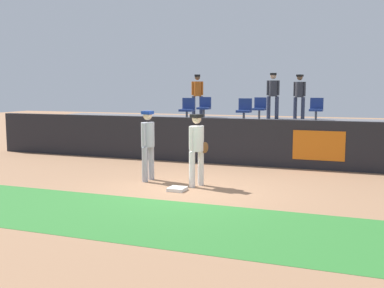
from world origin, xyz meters
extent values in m
plane|color=#936B4C|center=(0.00, 0.00, 0.00)|extent=(60.00, 60.00, 0.00)
cube|color=#2D722D|center=(0.00, -2.44, 0.00)|extent=(18.00, 2.80, 0.01)
cube|color=white|center=(-0.28, -0.07, 0.04)|extent=(0.40, 0.40, 0.08)
cylinder|color=white|center=(0.04, 0.71, 0.44)|extent=(0.15, 0.15, 0.88)
cylinder|color=white|center=(-0.09, 0.42, 0.44)|extent=(0.15, 0.15, 0.88)
cylinder|color=white|center=(-0.02, 0.56, 1.18)|extent=(0.44, 0.44, 0.62)
sphere|color=beige|center=(-0.02, 0.56, 1.67)|extent=(0.23, 0.23, 0.23)
cube|color=black|center=(-0.02, 0.56, 1.74)|extent=(0.31, 0.31, 0.08)
cylinder|color=white|center=(0.06, 0.75, 1.20)|extent=(0.09, 0.09, 0.58)
cylinder|color=white|center=(-0.10, 0.37, 1.20)|extent=(0.09, 0.09, 0.58)
ellipsoid|color=brown|center=(0.15, 0.71, 0.96)|extent=(0.19, 0.23, 0.28)
cylinder|color=#9EA3AD|center=(-1.43, 0.92, 0.45)|extent=(0.15, 0.15, 0.90)
cylinder|color=#9EA3AD|center=(-1.45, 0.60, 0.45)|extent=(0.15, 0.15, 0.90)
cylinder|color=#9EA3AD|center=(-1.44, 0.76, 1.21)|extent=(0.37, 0.37, 0.63)
sphere|color=beige|center=(-1.44, 0.76, 1.71)|extent=(0.23, 0.23, 0.23)
cube|color=#193899|center=(-1.44, 0.76, 1.79)|extent=(0.27, 0.27, 0.08)
cylinder|color=#9EA3AD|center=(-1.42, 0.97, 1.24)|extent=(0.09, 0.09, 0.59)
cylinder|color=#9EA3AD|center=(-1.46, 0.55, 1.24)|extent=(0.09, 0.09, 0.59)
cube|color=black|center=(0.00, 4.07, 0.73)|extent=(18.00, 0.24, 1.46)
cube|color=orange|center=(2.59, 3.94, 0.73)|extent=(1.50, 0.02, 0.88)
cube|color=#59595E|center=(0.00, 6.64, 0.61)|extent=(18.00, 4.80, 1.22)
cylinder|color=#4C4C51|center=(-0.06, 5.44, 1.42)|extent=(0.08, 0.08, 0.40)
cube|color=navy|center=(-0.06, 5.44, 1.62)|extent=(0.46, 0.44, 0.08)
cube|color=navy|center=(-0.06, 5.63, 1.86)|extent=(0.46, 0.06, 0.40)
cylinder|color=#4C4C51|center=(-2.13, 7.24, 1.42)|extent=(0.08, 0.08, 0.40)
cube|color=navy|center=(-2.13, 7.24, 1.62)|extent=(0.47, 0.44, 0.08)
cube|color=navy|center=(-2.13, 7.43, 1.86)|extent=(0.47, 0.06, 0.40)
cylinder|color=#4C4C51|center=(0.09, 7.24, 1.42)|extent=(0.08, 0.08, 0.40)
cube|color=navy|center=(0.09, 7.24, 1.62)|extent=(0.46, 0.44, 0.08)
cube|color=navy|center=(0.09, 7.43, 1.86)|extent=(0.46, 0.06, 0.40)
cylinder|color=#4C4C51|center=(2.17, 7.24, 1.42)|extent=(0.08, 0.08, 0.40)
cube|color=navy|center=(2.17, 7.24, 1.62)|extent=(0.47, 0.44, 0.08)
cube|color=navy|center=(2.17, 7.43, 1.86)|extent=(0.47, 0.06, 0.40)
cylinder|color=#4C4C51|center=(-2.16, 5.44, 1.42)|extent=(0.08, 0.08, 0.40)
cube|color=navy|center=(-2.16, 5.44, 1.62)|extent=(0.47, 0.44, 0.08)
cube|color=navy|center=(-2.16, 5.63, 1.86)|extent=(0.47, 0.06, 0.40)
cylinder|color=#33384C|center=(-2.56, 8.14, 1.65)|extent=(0.15, 0.15, 0.86)
cylinder|color=#33384C|center=(-2.86, 8.04, 1.65)|extent=(0.15, 0.15, 0.86)
cylinder|color=#BF5919|center=(-2.71, 8.09, 2.38)|extent=(0.42, 0.42, 0.60)
sphere|color=brown|center=(-2.71, 8.09, 2.86)|extent=(0.22, 0.22, 0.22)
cube|color=black|center=(-2.71, 8.09, 2.93)|extent=(0.30, 0.30, 0.08)
cylinder|color=#BF5919|center=(-2.52, 8.16, 2.40)|extent=(0.09, 0.09, 0.57)
cylinder|color=#BF5919|center=(-2.90, 8.03, 2.40)|extent=(0.09, 0.09, 0.57)
cylinder|color=#33384C|center=(0.62, 7.97, 1.66)|extent=(0.15, 0.15, 0.87)
cylinder|color=#33384C|center=(0.31, 7.93, 1.66)|extent=(0.15, 0.15, 0.87)
cylinder|color=#333338|center=(0.46, 7.95, 2.40)|extent=(0.38, 0.38, 0.61)
sphere|color=tan|center=(0.46, 7.95, 2.88)|extent=(0.23, 0.23, 0.23)
cube|color=black|center=(0.46, 7.95, 2.95)|extent=(0.27, 0.27, 0.08)
cylinder|color=#333338|center=(0.66, 7.98, 2.42)|extent=(0.09, 0.09, 0.57)
cylinder|color=#333338|center=(0.26, 7.92, 2.42)|extent=(0.09, 0.09, 0.57)
cylinder|color=#33384C|center=(1.59, 8.21, 1.64)|extent=(0.14, 0.14, 0.84)
cylinder|color=#33384C|center=(1.29, 8.25, 1.64)|extent=(0.14, 0.14, 0.84)
cylinder|color=#333338|center=(1.44, 8.23, 2.36)|extent=(0.37, 0.37, 0.59)
sphere|color=brown|center=(1.44, 8.23, 2.82)|extent=(0.22, 0.22, 0.22)
cube|color=black|center=(1.44, 8.23, 2.89)|extent=(0.26, 0.26, 0.08)
cylinder|color=#333338|center=(1.63, 8.20, 2.38)|extent=(0.09, 0.09, 0.55)
cylinder|color=#333338|center=(1.24, 8.26, 2.38)|extent=(0.09, 0.09, 0.55)
camera|label=1|loc=(3.76, -9.91, 2.42)|focal=42.87mm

